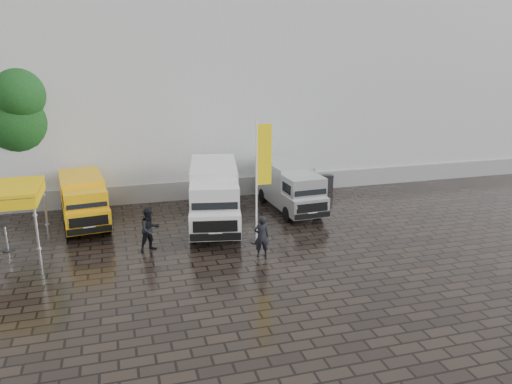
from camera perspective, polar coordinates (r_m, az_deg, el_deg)
ground at (r=20.37m, az=1.64°, el=-6.51°), size 120.00×120.00×0.00m
exhibition_hall at (r=34.86m, az=-3.27°, el=12.94°), size 44.00×16.00×12.00m
hall_plinth at (r=27.98m, az=0.61°, el=0.83°), size 44.00×0.15×1.00m
van_yellow at (r=24.06m, az=-19.08°, el=-1.08°), size 2.39×4.97×2.21m
van_white at (r=22.70m, az=-4.80°, el=-0.57°), size 3.22×6.53×2.71m
van_silver at (r=24.98m, az=3.82°, el=0.51°), size 2.09×5.44×2.32m
flagpole at (r=20.21m, az=0.56°, el=1.98°), size 0.88×0.50×5.18m
tree at (r=28.08m, az=-25.52°, el=8.10°), size 4.08×4.15×7.33m
cocktail_table at (r=22.34m, az=-26.63°, el=-4.64°), size 0.60×0.60×1.14m
wheelie_bin at (r=28.73m, az=8.20°, el=1.01°), size 0.69×0.69×0.95m
person_front at (r=19.37m, az=0.65°, el=-5.09°), size 0.64×0.45×1.66m
person_tent at (r=20.37m, az=-12.04°, el=-4.21°), size 1.05×0.96×1.77m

